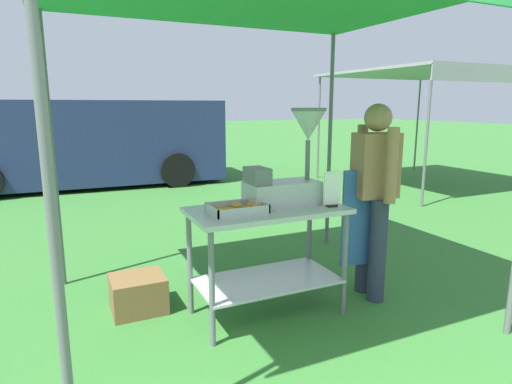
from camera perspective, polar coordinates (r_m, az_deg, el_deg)
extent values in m
plane|color=#33702D|center=(8.12, -14.46, -0.29)|extent=(70.00, 70.00, 0.00)
cylinder|color=slate|center=(1.84, -25.47, -2.75)|extent=(0.04, 0.04, 2.36)
cylinder|color=slate|center=(4.09, -25.38, 4.48)|extent=(0.04, 0.04, 2.36)
cylinder|color=slate|center=(4.96, 9.75, 6.43)|extent=(0.04, 0.04, 2.36)
cube|color=#B7B7BC|center=(3.20, 1.51, -2.46)|extent=(1.16, 0.61, 0.04)
cube|color=#B7B7BC|center=(3.37, 1.46, -11.57)|extent=(1.07, 0.56, 0.02)
cylinder|color=slate|center=(2.92, -5.87, -12.71)|extent=(0.04, 0.04, 0.81)
cylinder|color=slate|center=(3.38, 11.66, -9.42)|extent=(0.04, 0.04, 0.81)
cylinder|color=slate|center=(3.37, -8.76, -9.39)|extent=(0.04, 0.04, 0.81)
cylinder|color=slate|center=(3.78, 7.03, -7.01)|extent=(0.04, 0.04, 0.81)
cube|color=#B7B7BC|center=(3.03, -2.50, -2.77)|extent=(0.39, 0.27, 0.01)
cube|color=#B7B7BC|center=(2.91, -1.52, -2.66)|extent=(0.39, 0.01, 0.06)
cube|color=#B7B7BC|center=(3.14, -3.41, -1.61)|extent=(0.39, 0.01, 0.06)
cube|color=#B7B7BC|center=(2.96, -5.86, -2.46)|extent=(0.01, 0.27, 0.06)
cube|color=#B7B7BC|center=(3.10, 0.70, -1.77)|extent=(0.01, 0.27, 0.06)
torus|color=gold|center=(3.09, -1.30, -2.16)|extent=(0.10, 0.10, 0.03)
torus|color=gold|center=(3.00, -2.97, -2.59)|extent=(0.11, 0.11, 0.03)
torus|color=gold|center=(3.00, -4.77, -2.57)|extent=(0.08, 0.08, 0.03)
torus|color=gold|center=(3.00, -1.42, -2.56)|extent=(0.11, 0.11, 0.03)
torus|color=gold|center=(2.93, -3.27, -2.93)|extent=(0.11, 0.11, 0.03)
torus|color=gold|center=(3.09, -3.10, -2.14)|extent=(0.11, 0.11, 0.03)
torus|color=gold|center=(3.02, 0.09, -2.47)|extent=(0.11, 0.11, 0.03)
torus|color=gold|center=(3.02, 0.09, -2.04)|extent=(0.09, 0.09, 0.03)
torus|color=gold|center=(2.93, -4.27, -2.49)|extent=(0.11, 0.11, 0.03)
torus|color=gold|center=(3.09, -2.64, -1.73)|extent=(0.10, 0.10, 0.03)
torus|color=gold|center=(3.08, -4.46, -2.23)|extent=(0.09, 0.09, 0.03)
torus|color=gold|center=(3.12, -0.50, -1.57)|extent=(0.09, 0.09, 0.03)
cube|color=#B7B7BC|center=(3.29, 3.48, -0.16)|extent=(0.56, 0.28, 0.18)
cube|color=slate|center=(3.17, 0.17, 2.18)|extent=(0.14, 0.22, 0.12)
cylinder|color=slate|center=(3.36, 6.85, 4.23)|extent=(0.04, 0.04, 0.31)
cone|color=#B7B7BC|center=(3.34, 6.96, 8.72)|extent=(0.25, 0.25, 0.22)
cylinder|color=slate|center=(3.33, 7.01, 10.81)|extent=(0.27, 0.27, 0.02)
cube|color=black|center=(3.29, 9.98, -1.78)|extent=(0.08, 0.05, 0.02)
cube|color=white|center=(3.26, 10.07, 0.52)|extent=(0.13, 0.02, 0.25)
cylinder|color=#2D3347|center=(3.68, 15.80, -7.49)|extent=(0.14, 0.14, 0.86)
cylinder|color=#2D3347|center=(3.84, 14.21, -6.61)|extent=(0.14, 0.14, 0.86)
cube|color=#9E704C|center=(3.61, 15.55, 3.43)|extent=(0.37, 0.27, 0.52)
cube|color=#335BA3|center=(3.63, 13.58, -3.38)|extent=(0.32, 0.07, 0.80)
cylinder|color=#9E704C|center=(3.42, 17.52, 3.34)|extent=(0.10, 0.10, 0.58)
cylinder|color=#9E704C|center=(3.79, 13.81, 4.28)|extent=(0.10, 0.10, 0.58)
sphere|color=#A87A56|center=(3.58, 15.88, 9.46)|extent=(0.22, 0.22, 0.22)
cube|color=brown|center=(3.60, -15.35, -12.84)|extent=(0.41, 0.37, 0.28)
cube|color=navy|center=(9.36, -21.90, 6.27)|extent=(5.44, 2.07, 1.60)
cylinder|color=black|center=(8.69, -10.42, 2.92)|extent=(0.69, 0.26, 0.68)
cylinder|color=black|center=(10.50, -12.68, 4.26)|extent=(0.69, 0.26, 0.68)
cylinder|color=slate|center=(7.25, 21.69, 6.68)|extent=(0.04, 0.04, 2.20)
cylinder|color=slate|center=(9.62, 8.30, 8.33)|extent=(0.04, 0.04, 2.20)
cylinder|color=slate|center=(11.44, 20.57, 8.20)|extent=(0.04, 0.04, 2.20)
cube|color=#939399|center=(9.35, 21.51, 14.48)|extent=(3.07, 3.26, 0.05)
cube|color=#939399|center=(8.30, 29.72, 13.35)|extent=(3.07, 0.02, 0.24)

